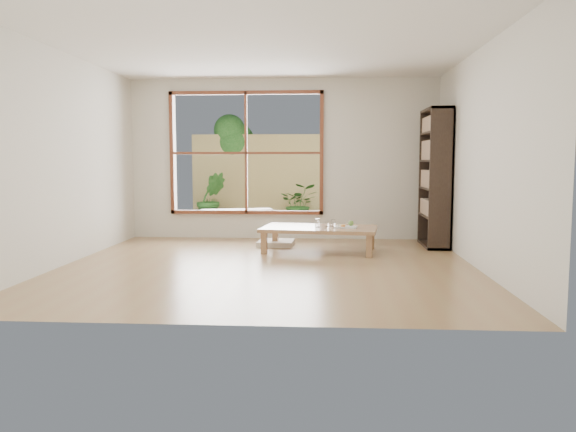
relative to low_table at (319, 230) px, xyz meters
name	(u,v)px	position (x,y,z in m)	size (l,w,h in m)	color
ground	(268,266)	(-0.61, -1.14, -0.31)	(5.00, 5.00, 0.00)	#9A794D
low_table	(319,230)	(0.00, 0.00, 0.00)	(1.69, 1.08, 0.35)	#99734A
floor_cushion	(276,243)	(-0.66, 0.51, -0.27)	(0.52, 0.52, 0.08)	white
bookshelf	(435,178)	(1.70, 0.59, 0.71)	(0.33, 0.92, 2.04)	#30241A
glass_tall	(317,223)	(-0.03, -0.06, 0.10)	(0.07, 0.07, 0.12)	silver
glass_mid	(333,223)	(0.19, 0.08, 0.09)	(0.07, 0.07, 0.10)	silver
glass_short	(327,224)	(0.11, 0.05, 0.08)	(0.06, 0.06, 0.08)	silver
glass_small	(318,224)	(-0.03, 0.06, 0.08)	(0.06, 0.06, 0.08)	silver
food_tray	(346,226)	(0.38, -0.06, 0.06)	(0.34, 0.27, 0.10)	white
deck	(255,230)	(-1.21, 2.42, -0.31)	(2.80, 2.00, 0.05)	#3C332B
garden_bench	(237,213)	(-1.48, 1.96, 0.05)	(1.30, 0.70, 0.39)	#30241A
bamboo_fence	(261,179)	(-1.21, 3.42, 0.59)	(2.80, 0.06, 1.80)	tan
shrub_right	(299,204)	(-0.43, 3.20, 0.12)	(0.72, 0.63, 0.80)	#356A27
shrub_left	(211,199)	(-2.14, 2.90, 0.23)	(0.56, 0.46, 1.03)	#356A27
garden_tree	(230,144)	(-1.89, 3.73, 1.32)	(1.04, 0.85, 2.22)	#4C3D2D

